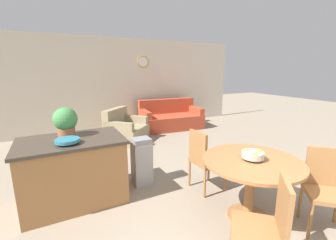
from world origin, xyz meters
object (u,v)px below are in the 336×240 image
kitchen_island (74,171)px  teal_bowl (67,141)px  trash_bin (142,162)px  dining_chair_far_side (204,158)px  armchair (125,131)px  dining_chair_near_right (326,186)px  potted_plant (65,121)px  couch (170,118)px  dining_chair_near_left (267,224)px  fruit_bowl (253,155)px  dining_table (251,174)px

kitchen_island → teal_bowl: 0.53m
teal_bowl → trash_bin: size_ratio=0.38×
dining_chair_far_side → armchair: size_ratio=0.76×
dining_chair_near_right → potted_plant: size_ratio=2.33×
couch → armchair: (-1.65, -0.68, -0.01)m
dining_chair_near_left → kitchen_island: size_ratio=0.70×
dining_chair_near_right → armchair: (-1.08, 4.12, -0.23)m
fruit_bowl → kitchen_island: size_ratio=0.19×
dining_chair_near_left → trash_bin: size_ratio=1.23×
dining_chair_near_right → dining_chair_far_side: 1.50m
fruit_bowl → dining_chair_near_right: bearing=-38.2°
dining_chair_near_left → armchair: size_ratio=0.76×
trash_bin → couch: (2.06, 2.89, -0.08)m
dining_chair_near_left → potted_plant: bearing=75.5°
dining_chair_near_left → potted_plant: size_ratio=2.33×
couch → potted_plant: bearing=-133.1°
dining_chair_near_left → dining_chair_near_right: bearing=-39.7°
dining_table → couch: (1.20, 4.30, -0.30)m
fruit_bowl → armchair: fruit_bowl is taller
dining_chair_near_left → dining_chair_far_side: bearing=27.8°
teal_bowl → dining_table: bearing=-32.3°
dining_chair_far_side → fruit_bowl: dining_chair_far_side is taller
fruit_bowl → trash_bin: fruit_bowl is taller
dining_chair_near_right → armchair: dining_chair_near_right is taller
dining_chair_near_right → kitchen_island: size_ratio=0.70×
teal_bowl → couch: 4.43m
fruit_bowl → teal_bowl: bearing=147.7°
dining_chair_far_side → potted_plant: potted_plant is taller
trash_bin → armchair: bearing=79.6°
dining_chair_near_right → trash_bin: bearing=-8.5°
fruit_bowl → couch: 4.50m
kitchen_island → potted_plant: (-0.04, 0.19, 0.66)m
couch → fruit_bowl: bearing=-100.3°
potted_plant → trash_bin: 1.27m
armchair → fruit_bowl: bearing=-126.5°
teal_bowl → trash_bin: bearing=11.3°
dining_chair_near_left → potted_plant: 2.67m
fruit_bowl → teal_bowl: teal_bowl is taller
potted_plant → armchair: size_ratio=0.33×
teal_bowl → armchair: size_ratio=0.24×
dining_chair_near_right → kitchen_island: dining_chair_near_right is taller
dining_table → dining_chair_far_side: (-0.10, 0.80, -0.07)m
dining_table → dining_chair_near_right: (0.64, -0.50, -0.07)m
dining_chair_near_right → kitchen_island: 3.11m
dining_chair_far_side → fruit_bowl: bearing=5.3°
dining_table → dining_chair_near_right: 0.81m
dining_table → fruit_bowl: size_ratio=4.54×
dining_chair_near_left → dining_chair_far_side: size_ratio=1.00×
dining_table → fruit_bowl: 0.24m
dining_chair_near_right → trash_bin: 2.42m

